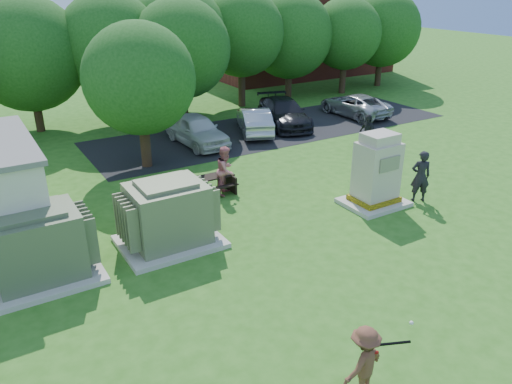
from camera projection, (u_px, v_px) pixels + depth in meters
ground at (334, 288)px, 13.23m from camera, size 120.00×120.00×0.00m
brick_building at (297, 24)px, 41.40m from camera, size 15.00×8.00×8.00m
parking_strip at (275, 128)px, 27.15m from camera, size 20.00×6.00×0.01m
transformer_left at (38, 247)px, 13.27m from camera, size 3.00×2.40×2.07m
transformer_right at (168, 216)px, 15.04m from camera, size 3.00×2.40×2.07m
generator_cabinet at (376, 174)px, 17.64m from camera, size 2.19×1.79×2.67m
picnic_table at (212, 182)px, 18.85m from camera, size 1.65×1.24×0.70m
batter at (364, 363)px, 9.56m from camera, size 1.12×0.77×1.59m
person_by_generator at (421, 176)px, 18.01m from camera, size 0.84×0.75×1.93m
person_at_picnic at (226, 170)px, 18.65m from camera, size 1.15×1.13×1.86m
person_walking_right at (367, 134)px, 22.96m from camera, size 0.54×1.12×1.85m
car_white at (197, 130)px, 24.28m from camera, size 1.96×4.42×1.48m
car_silver_a at (254, 120)px, 26.07m from camera, size 2.92×4.38×1.37m
car_dark at (284, 113)px, 27.38m from camera, size 3.32×5.37×1.45m
car_silver_b at (355, 105)px, 29.39m from camera, size 2.24×4.68×1.29m
batting_equipment at (390, 342)px, 9.74m from camera, size 1.50×0.50×0.11m
tree_row at (144, 46)px, 26.92m from camera, size 41.30×13.30×7.30m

